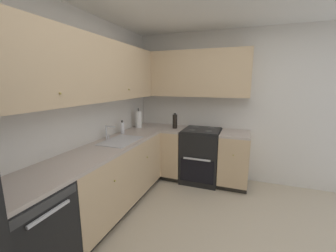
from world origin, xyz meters
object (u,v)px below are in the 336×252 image
(dishwasher, at_px, (25,240))
(oven_range, at_px, (201,155))
(soap_bottle, at_px, (122,128))
(oil_bottle, at_px, (175,121))
(paper_towel_roll, at_px, (139,119))

(dishwasher, bearing_deg, oven_range, -20.48)
(oven_range, relative_size, soap_bottle, 4.99)
(dishwasher, distance_m, soap_bottle, 1.89)
(soap_bottle, relative_size, oil_bottle, 0.80)
(soap_bottle, distance_m, oil_bottle, 0.94)
(oven_range, bearing_deg, paper_towel_roll, 100.43)
(soap_bottle, relative_size, paper_towel_roll, 0.59)
(soap_bottle, xyz_separation_m, paper_towel_roll, (0.50, -0.02, 0.06))
(dishwasher, relative_size, oven_range, 0.82)
(soap_bottle, xyz_separation_m, oil_bottle, (0.68, -0.64, 0.03))
(paper_towel_roll, bearing_deg, soap_bottle, 177.72)
(dishwasher, xyz_separation_m, soap_bottle, (1.80, 0.18, 0.56))
(paper_towel_roll, bearing_deg, dishwasher, -176.00)
(paper_towel_roll, height_order, oil_bottle, paper_towel_roll)
(oven_range, height_order, paper_towel_roll, paper_towel_roll)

